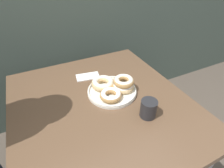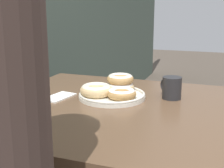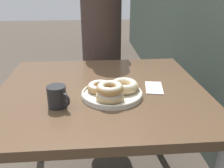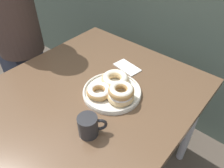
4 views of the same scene
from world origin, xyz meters
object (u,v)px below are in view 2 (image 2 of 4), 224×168
dining_table (115,124)px  napkin (59,97)px  donut_plate (112,90)px  coffee_mug (171,87)px

dining_table → napkin: 0.27m
napkin → dining_table: bearing=-93.8°
dining_table → donut_plate: size_ratio=3.48×
donut_plate → coffee_mug: size_ratio=2.89×
donut_plate → coffee_mug: coffee_mug is taller
dining_table → coffee_mug: bearing=-48.4°
dining_table → donut_plate: (0.09, 0.04, 0.11)m
dining_table → coffee_mug: (0.17, -0.19, 0.12)m
coffee_mug → napkin: (-0.15, 0.44, -0.04)m
napkin → donut_plate: bearing=-69.6°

